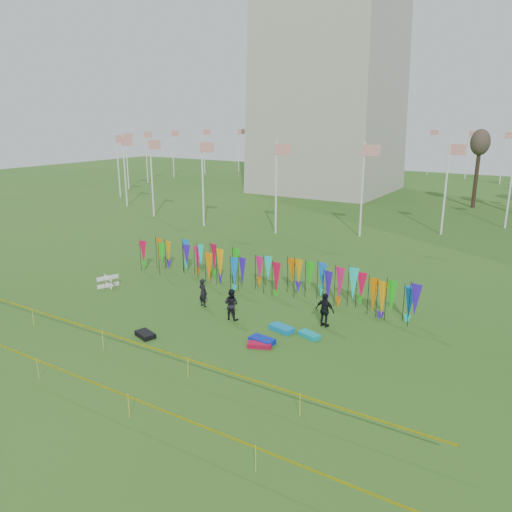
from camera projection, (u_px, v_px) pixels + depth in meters
The scene contains 14 objects.
ground at pixel (179, 335), 23.60m from camera, with size 160.00×160.00×0.00m, color #275718.
flagpole_ring at pixel (328, 161), 68.87m from camera, with size 57.40×56.16×8.00m.
banner_row at pixel (264, 271), 29.04m from camera, with size 18.64×0.64×2.15m.
caution_tape_near at pixel (130, 341), 21.12m from camera, with size 26.00×0.02×0.90m.
caution_tape_far at pixel (67, 373), 18.53m from camera, with size 26.00×0.02×0.90m.
box_kite at pixel (108, 282), 30.04m from camera, with size 0.68×0.68×0.75m.
person_left at pixel (203, 293), 26.96m from camera, with size 0.57×0.42×1.56m, color black.
person_mid at pixel (231, 304), 25.22m from camera, with size 0.79×0.49×1.62m, color black.
person_right at pixel (325, 310), 24.32m from camera, with size 1.01×0.57×1.72m, color black.
kite_bag_turquoise at pixel (282, 328), 24.02m from camera, with size 1.21×0.60×0.24m, color #0C80C2.
kite_bag_blue at pixel (262, 340), 22.73m from camera, with size 1.16×0.61×0.24m, color #0A26AF.
kite_bag_red at pixel (260, 345), 22.34m from camera, with size 1.07×0.49×0.20m, color #B10B30.
kite_bag_black at pixel (145, 334), 23.36m from camera, with size 1.02×0.59×0.24m, color black.
kite_bag_teal at pixel (309, 335), 23.35m from camera, with size 1.06×0.51×0.20m, color #0B9DA5.
Camera 1 is at (14.58, -16.50, 9.97)m, focal length 35.00 mm.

